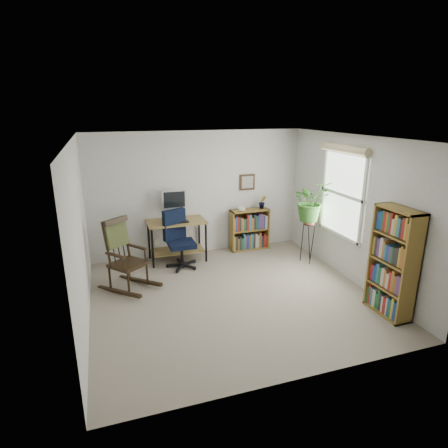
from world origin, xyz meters
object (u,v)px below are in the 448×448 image
object	(u,v)px
desk	(177,241)
tall_bookshelf	(393,263)
rocking_chair	(127,255)
low_bookshelf	(249,229)
office_chair	(181,240)

from	to	relation	value
desk	tall_bookshelf	world-z (taller)	tall_bookshelf
rocking_chair	low_bookshelf	bearing A→B (deg)	-15.79
low_bookshelf	tall_bookshelf	world-z (taller)	tall_bookshelf
desk	tall_bookshelf	bearing A→B (deg)	-49.75
desk	low_bookshelf	world-z (taller)	low_bookshelf
desk	tall_bookshelf	size ratio (longest dim) A/B	0.70
tall_bookshelf	rocking_chair	bearing A→B (deg)	150.56
rocking_chair	low_bookshelf	xyz separation A→B (m)	(2.50, 1.07, -0.16)
desk	low_bookshelf	size ratio (longest dim) A/B	1.29
desk	rocking_chair	bearing A→B (deg)	-135.97
rocking_chair	low_bookshelf	size ratio (longest dim) A/B	1.39
office_chair	rocking_chair	distance (m)	1.14
desk	rocking_chair	size ratio (longest dim) A/B	0.93
office_chair	tall_bookshelf	bearing A→B (deg)	-68.64
office_chair	tall_bookshelf	world-z (taller)	tall_bookshelf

